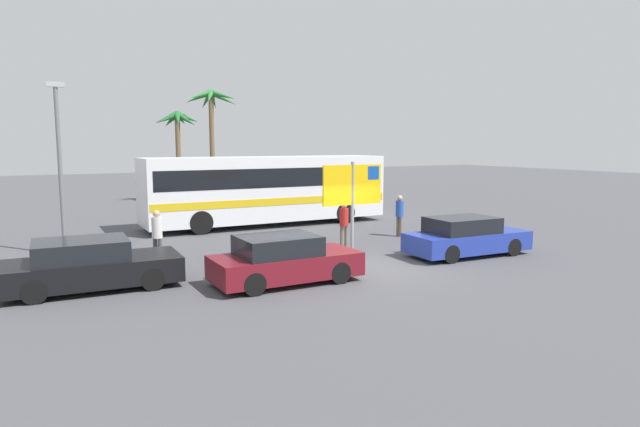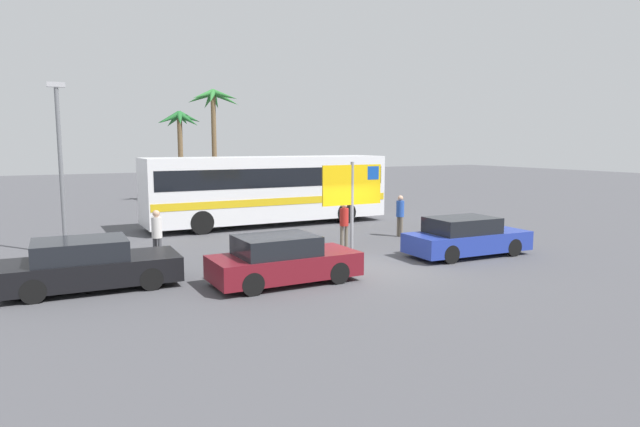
{
  "view_description": "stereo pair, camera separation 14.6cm",
  "coord_description": "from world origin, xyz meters",
  "px_view_note": "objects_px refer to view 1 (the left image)",
  "views": [
    {
      "loc": [
        -9.03,
        -13.53,
        3.79
      ],
      "look_at": [
        0.07,
        3.45,
        1.3
      ],
      "focal_mm": 30.55,
      "sensor_mm": 36.0,
      "label": 1
    },
    {
      "loc": [
        -8.9,
        -13.6,
        3.79
      ],
      "look_at": [
        0.07,
        3.45,
        1.3
      ],
      "focal_mm": 30.55,
      "sensor_mm": 36.0,
      "label": 2
    }
  ],
  "objects_px": {
    "car_blue": "(466,237)",
    "pedestrian_crossing_lot": "(400,212)",
    "car_black": "(90,265)",
    "pedestrian_by_bus": "(344,221)",
    "car_maroon": "(284,260)",
    "bus_front_coach": "(267,187)",
    "pedestrian_near_sign": "(157,232)",
    "ferry_sign": "(354,189)"
  },
  "relations": [
    {
      "from": "pedestrian_by_bus",
      "to": "pedestrian_crossing_lot",
      "type": "distance_m",
      "value": 3.35
    },
    {
      "from": "ferry_sign",
      "to": "pedestrian_near_sign",
      "type": "height_order",
      "value": "ferry_sign"
    },
    {
      "from": "car_maroon",
      "to": "pedestrian_crossing_lot",
      "type": "bearing_deg",
      "value": 31.82
    },
    {
      "from": "car_blue",
      "to": "pedestrian_crossing_lot",
      "type": "distance_m",
      "value": 4.2
    },
    {
      "from": "car_blue",
      "to": "pedestrian_crossing_lot",
      "type": "height_order",
      "value": "pedestrian_crossing_lot"
    },
    {
      "from": "ferry_sign",
      "to": "pedestrian_crossing_lot",
      "type": "height_order",
      "value": "ferry_sign"
    },
    {
      "from": "ferry_sign",
      "to": "car_maroon",
      "type": "distance_m",
      "value": 4.16
    },
    {
      "from": "bus_front_coach",
      "to": "car_blue",
      "type": "relative_size",
      "value": 2.59
    },
    {
      "from": "bus_front_coach",
      "to": "pedestrian_by_bus",
      "type": "relative_size",
      "value": 6.79
    },
    {
      "from": "pedestrian_by_bus",
      "to": "ferry_sign",
      "type": "bearing_deg",
      "value": 161.64
    },
    {
      "from": "pedestrian_near_sign",
      "to": "car_black",
      "type": "bearing_deg",
      "value": -178.33
    },
    {
      "from": "car_blue",
      "to": "ferry_sign",
      "type": "bearing_deg",
      "value": 161.46
    },
    {
      "from": "car_black",
      "to": "pedestrian_by_bus",
      "type": "height_order",
      "value": "pedestrian_by_bus"
    },
    {
      "from": "car_blue",
      "to": "car_maroon",
      "type": "distance_m",
      "value": 6.99
    },
    {
      "from": "car_maroon",
      "to": "pedestrian_by_bus",
      "type": "xyz_separation_m",
      "value": [
        4.07,
        3.64,
        0.34
      ]
    },
    {
      "from": "ferry_sign",
      "to": "pedestrian_by_bus",
      "type": "distance_m",
      "value": 2.39
    },
    {
      "from": "ferry_sign",
      "to": "pedestrian_near_sign",
      "type": "distance_m",
      "value": 6.41
    },
    {
      "from": "car_blue",
      "to": "pedestrian_near_sign",
      "type": "xyz_separation_m",
      "value": [
        -9.5,
        3.6,
        0.38
      ]
    },
    {
      "from": "bus_front_coach",
      "to": "pedestrian_by_bus",
      "type": "distance_m",
      "value": 6.55
    },
    {
      "from": "pedestrian_crossing_lot",
      "to": "car_black",
      "type": "bearing_deg",
      "value": 7.65
    },
    {
      "from": "car_black",
      "to": "bus_front_coach",
      "type": "bearing_deg",
      "value": 46.32
    },
    {
      "from": "car_maroon",
      "to": "pedestrian_crossing_lot",
      "type": "xyz_separation_m",
      "value": [
        7.28,
        4.61,
        0.36
      ]
    },
    {
      "from": "car_maroon",
      "to": "pedestrian_by_bus",
      "type": "bearing_deg",
      "value": 41.29
    },
    {
      "from": "car_black",
      "to": "pedestrian_by_bus",
      "type": "xyz_separation_m",
      "value": [
        8.78,
        1.82,
        0.34
      ]
    },
    {
      "from": "ferry_sign",
      "to": "pedestrian_near_sign",
      "type": "relative_size",
      "value": 1.87
    },
    {
      "from": "ferry_sign",
      "to": "car_maroon",
      "type": "height_order",
      "value": "ferry_sign"
    },
    {
      "from": "pedestrian_by_bus",
      "to": "pedestrian_crossing_lot",
      "type": "xyz_separation_m",
      "value": [
        3.21,
        0.97,
        0.02
      ]
    },
    {
      "from": "car_maroon",
      "to": "pedestrian_by_bus",
      "type": "distance_m",
      "value": 5.47
    },
    {
      "from": "car_blue",
      "to": "pedestrian_by_bus",
      "type": "bearing_deg",
      "value": 134.39
    },
    {
      "from": "bus_front_coach",
      "to": "ferry_sign",
      "type": "relative_size",
      "value": 3.52
    },
    {
      "from": "pedestrian_by_bus",
      "to": "pedestrian_near_sign",
      "type": "height_order",
      "value": "pedestrian_near_sign"
    },
    {
      "from": "pedestrian_near_sign",
      "to": "car_maroon",
      "type": "bearing_deg",
      "value": -101.79
    },
    {
      "from": "ferry_sign",
      "to": "pedestrian_crossing_lot",
      "type": "bearing_deg",
      "value": 34.44
    },
    {
      "from": "car_blue",
      "to": "pedestrian_near_sign",
      "type": "distance_m",
      "value": 10.17
    },
    {
      "from": "ferry_sign",
      "to": "pedestrian_by_bus",
      "type": "height_order",
      "value": "ferry_sign"
    },
    {
      "from": "car_maroon",
      "to": "car_black",
      "type": "bearing_deg",
      "value": 158.34
    },
    {
      "from": "pedestrian_by_bus",
      "to": "pedestrian_crossing_lot",
      "type": "relative_size",
      "value": 0.98
    },
    {
      "from": "car_black",
      "to": "pedestrian_crossing_lot",
      "type": "relative_size",
      "value": 2.63
    },
    {
      "from": "car_maroon",
      "to": "bus_front_coach",
      "type": "bearing_deg",
      "value": 69.15
    },
    {
      "from": "car_black",
      "to": "pedestrian_crossing_lot",
      "type": "bearing_deg",
      "value": 14.95
    },
    {
      "from": "bus_front_coach",
      "to": "car_maroon",
      "type": "bearing_deg",
      "value": -110.29
    },
    {
      "from": "car_blue",
      "to": "pedestrian_crossing_lot",
      "type": "xyz_separation_m",
      "value": [
        0.3,
        4.17,
        0.36
      ]
    }
  ]
}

